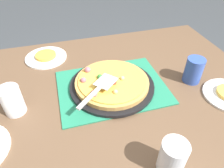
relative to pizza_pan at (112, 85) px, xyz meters
name	(u,v)px	position (x,y,z in m)	size (l,w,h in m)	color
dining_table	(112,104)	(0.00, 0.00, -0.12)	(1.40, 1.00, 0.75)	brown
placemat	(112,87)	(0.00, 0.00, -0.01)	(0.48, 0.36, 0.01)	#237F5B
pizza_pan	(112,85)	(0.00, 0.00, 0.00)	(0.38, 0.38, 0.01)	black
pizza	(111,82)	(0.00, 0.00, 0.02)	(0.33, 0.33, 0.05)	tan
plate_far_right	(46,57)	(-0.28, 0.33, -0.01)	(0.22, 0.22, 0.01)	white
served_slice_right	(46,55)	(-0.28, 0.33, 0.01)	(0.11, 0.11, 0.02)	gold
cup_near	(172,157)	(0.07, -0.42, 0.05)	(0.08, 0.08, 0.12)	white
cup_far	(12,101)	(-0.41, -0.04, 0.05)	(0.08, 0.08, 0.12)	white
cup_corner	(194,70)	(0.37, -0.05, 0.05)	(0.08, 0.08, 0.12)	#3351AD
pizza_server	(99,88)	(-0.07, -0.07, 0.06)	(0.20, 0.19, 0.01)	silver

